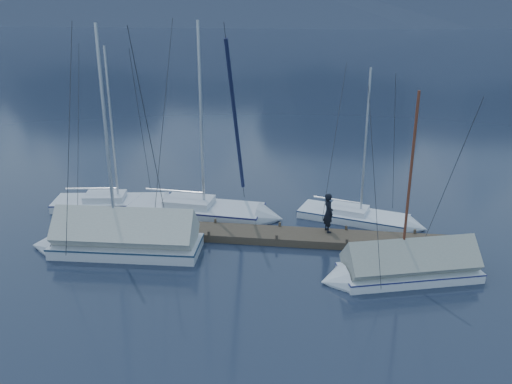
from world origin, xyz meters
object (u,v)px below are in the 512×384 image
Objects in this scene: sailboat_covered_near at (398,269)px; person at (328,213)px; sailboat_open_mid at (215,212)px; sailboat_open_right at (369,220)px; sailboat_open_left at (128,204)px; sailboat_covered_far at (113,240)px.

sailboat_covered_near is 4.37m from person.
sailboat_open_mid is 1.27× the size of sailboat_open_right.
sailboat_open_left is at bearing 52.86° from person.
sailboat_covered_far is (-10.95, -4.64, 0.36)m from sailboat_open_right.
sailboat_open_mid is at bearing 147.56° from sailboat_covered_near.
sailboat_covered_far is at bearing -127.80° from sailboat_open_mid.
sailboat_covered_near is (12.95, -5.87, 0.24)m from sailboat_open_left.
sailboat_open_mid is 5.67× the size of person.
sailboat_covered_far is at bearing 82.56° from person.
sailboat_open_right is 1.00× the size of sailboat_covered_near.
sailboat_open_right is at bearing 22.95° from sailboat_covered_far.
sailboat_covered_near is 11.72m from sailboat_covered_far.
sailboat_open_left reaches higher than sailboat_covered_near.
sailboat_open_mid is 7.50m from sailboat_open_right.
sailboat_open_mid reaches higher than sailboat_open_left.
sailboat_open_left reaches higher than sailboat_open_right.
sailboat_covered_far is (-3.45, -4.45, 0.32)m from sailboat_open_mid.
person is at bearing -19.02° from sailboat_open_mid.
sailboat_open_mid is 9.77m from sailboat_covered_near.
sailboat_open_mid is 5.95m from person.
sailboat_open_mid reaches higher than person.
sailboat_covered_near is 0.78× the size of sailboat_covered_far.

